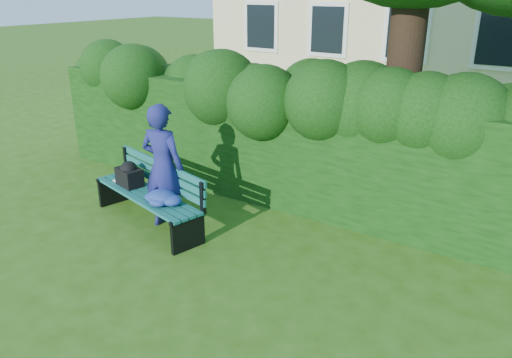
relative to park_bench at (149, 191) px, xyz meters
The scene contains 4 objects.
ground 1.75m from the park_bench, 11.22° to the right, with size 80.00×80.00×0.00m, color #2E550F.
hedge 2.52m from the park_bench, 48.76° to the left, with size 10.00×1.00×1.80m.
park_bench is the anchor object (origin of this frame).
man_reading 0.46m from the park_bench, 14.52° to the left, with size 0.65×0.43×1.79m, color navy.
Camera 1 is at (3.24, -4.30, 3.22)m, focal length 35.00 mm.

